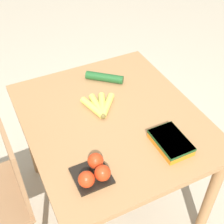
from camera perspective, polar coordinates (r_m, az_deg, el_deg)
name	(u,v)px	position (r m, az deg, el deg)	size (l,w,h in m)	color
ground_plane	(112,197)	(2.19, 0.00, -15.33)	(12.00, 12.00, 0.00)	#B7A88E
dining_table	(112,133)	(1.69, 0.00, -3.78)	(1.01, 0.88, 0.75)	#9E7044
banana_bunch	(100,106)	(1.64, -2.23, 1.07)	(0.19, 0.18, 0.04)	brown
tomato_pack	(94,172)	(1.32, -3.27, -10.85)	(0.15, 0.15, 0.08)	black
carrot_bag	(171,142)	(1.47, 10.70, -5.38)	(0.20, 0.14, 0.04)	orange
cucumber_near	(104,77)	(1.83, -1.40, 6.34)	(0.18, 0.20, 0.05)	#1E5123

